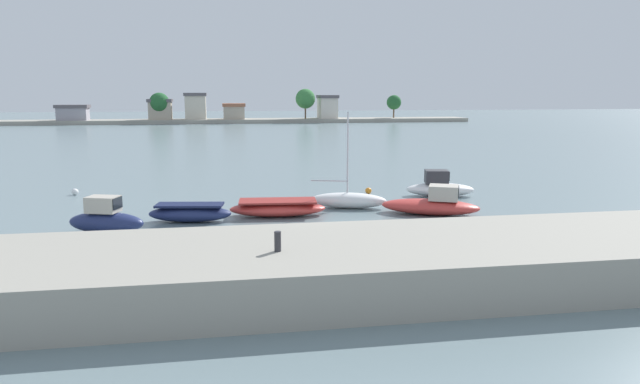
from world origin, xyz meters
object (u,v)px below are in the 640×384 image
at_px(moored_boat_3, 348,200).
at_px(moored_boat_4, 432,205).
at_px(moored_boat_5, 440,187).
at_px(mooring_bollard, 278,241).
at_px(moored_boat_2, 278,208).
at_px(mooring_buoy_1, 368,191).
at_px(moored_boat_0, 106,219).
at_px(mooring_buoy_0, 75,192).
at_px(moored_boat_1, 190,213).

distance_m(moored_boat_3, moored_boat_4, 4.96).
relative_size(moored_boat_4, moored_boat_5, 1.23).
bearing_deg(mooring_bollard, moored_boat_2, 84.49).
xyz_separation_m(moored_boat_5, mooring_buoy_1, (-4.39, 1.65, -0.39)).
relative_size(moored_boat_2, moored_boat_5, 1.16).
height_order(mooring_bollard, moored_boat_4, mooring_bollard).
distance_m(mooring_bollard, moored_boat_0, 12.88).
xyz_separation_m(moored_boat_5, mooring_buoy_0, (-23.82, 4.50, -0.38)).
height_order(moored_boat_5, mooring_buoy_0, moored_boat_5).
bearing_deg(moored_boat_2, moored_boat_3, 23.45).
height_order(moored_boat_1, moored_boat_5, moored_boat_5).
distance_m(moored_boat_1, moored_boat_2, 4.78).
distance_m(mooring_bollard, mooring_buoy_1, 20.78).
height_order(moored_boat_2, mooring_buoy_0, moored_boat_2).
xyz_separation_m(moored_boat_0, moored_boat_4, (17.20, 1.55, -0.13)).
xyz_separation_m(moored_boat_4, moored_boat_5, (2.53, 5.40, 0.05)).
bearing_deg(moored_boat_5, moored_boat_0, -147.54).
xyz_separation_m(mooring_bollard, moored_boat_0, (-7.35, 10.50, -1.28)).
relative_size(moored_boat_5, mooring_buoy_1, 10.87).
xyz_separation_m(mooring_bollard, moored_boat_1, (-3.46, 12.41, -1.50)).
relative_size(moored_boat_0, moored_boat_4, 0.70).
distance_m(moored_boat_4, mooring_buoy_1, 7.30).
bearing_deg(moored_boat_4, moored_boat_1, -157.15).
relative_size(moored_boat_2, mooring_buoy_0, 12.53).
bearing_deg(moored_boat_4, mooring_buoy_1, 129.20).
height_order(mooring_bollard, moored_boat_1, mooring_bollard).
xyz_separation_m(moored_boat_2, moored_boat_5, (11.11, 4.34, 0.17)).
bearing_deg(moored_boat_3, mooring_buoy_1, 79.39).
relative_size(moored_boat_1, moored_boat_5, 0.96).
relative_size(moored_boat_5, mooring_buoy_0, 10.79).
distance_m(moored_boat_4, moored_boat_5, 5.97).
height_order(moored_boat_0, moored_boat_4, moored_boat_0).
distance_m(moored_boat_3, mooring_buoy_1, 5.12).
bearing_deg(moored_boat_4, moored_boat_3, 173.64).
height_order(mooring_bollard, moored_boat_3, moored_boat_3).
distance_m(mooring_bollard, moored_boat_4, 15.63).
bearing_deg(mooring_bollard, moored_boat_3, 69.03).
distance_m(moored_boat_0, moored_boat_4, 17.27).
bearing_deg(mooring_buoy_0, mooring_buoy_1, -8.36).
distance_m(moored_boat_3, mooring_buoy_0, 18.56).
distance_m(moored_boat_5, mooring_buoy_1, 4.71).
bearing_deg(mooring_buoy_0, moored_boat_3, -23.40).
bearing_deg(moored_boat_5, moored_boat_1, -149.28).
xyz_separation_m(mooring_bollard, moored_boat_2, (1.26, 13.12, -1.53)).
xyz_separation_m(moored_boat_0, moored_boat_3, (12.94, 4.08, -0.20)).
bearing_deg(moored_boat_0, mooring_buoy_1, 47.15).
height_order(moored_boat_4, mooring_buoy_0, moored_boat_4).
bearing_deg(mooring_bollard, mooring_buoy_0, 117.52).
distance_m(moored_boat_3, moored_boat_5, 7.37).
distance_m(mooring_bollard, moored_boat_2, 13.27).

